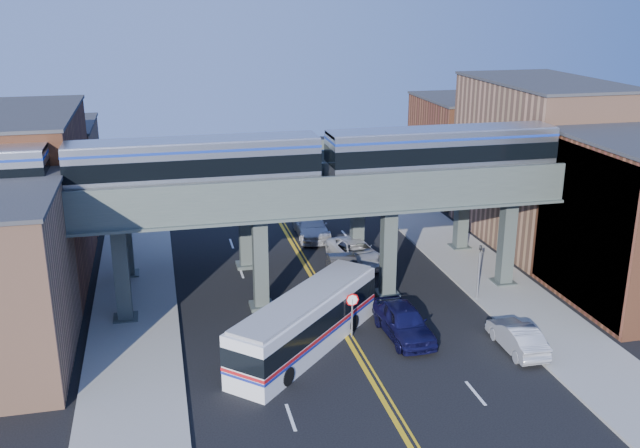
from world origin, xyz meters
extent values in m
plane|color=black|center=(0.00, 0.00, 0.00)|extent=(120.00, 120.00, 0.00)
cube|color=gray|center=(-11.50, 10.00, 0.08)|extent=(5.00, 70.00, 0.16)
cube|color=gray|center=(11.50, 10.00, 0.08)|extent=(5.00, 70.00, 0.16)
cube|color=brown|center=(-18.50, 16.00, 5.50)|extent=(8.00, 14.00, 11.00)
cube|color=#A47154|center=(-18.50, 29.00, 4.00)|extent=(8.00, 10.00, 8.00)
cube|color=brown|center=(18.50, 4.00, 5.00)|extent=(8.00, 10.00, 10.00)
cube|color=#A47154|center=(18.50, 16.00, 6.00)|extent=(8.00, 14.00, 12.00)
cube|color=brown|center=(18.50, 29.00, 4.50)|extent=(8.00, 10.00, 9.00)
cube|color=teal|center=(14.55, 4.00, 4.75)|extent=(0.10, 9.50, 9.50)
cube|color=#45504C|center=(-12.00, 8.00, 3.00)|extent=(0.85, 0.85, 6.00)
cube|color=#45504C|center=(-4.00, 8.00, 3.00)|extent=(0.85, 0.85, 6.00)
cube|color=#45504C|center=(4.00, 8.00, 3.00)|extent=(0.85, 0.85, 6.00)
cube|color=#45504C|center=(12.00, 8.00, 3.00)|extent=(0.85, 0.85, 6.00)
cube|color=#444E49|center=(0.00, 8.00, 6.70)|extent=(52.00, 3.60, 1.40)
cube|color=#45504C|center=(-12.00, 15.00, 3.00)|extent=(0.85, 0.85, 6.00)
cube|color=#45504C|center=(-4.00, 15.00, 3.00)|extent=(0.85, 0.85, 6.00)
cube|color=#45504C|center=(4.00, 15.00, 3.00)|extent=(0.85, 0.85, 6.00)
cube|color=#45504C|center=(12.00, 15.00, 3.00)|extent=(0.85, 0.85, 6.00)
cube|color=#444E49|center=(0.00, 15.00, 6.70)|extent=(52.00, 3.60, 1.40)
cube|color=black|center=(-17.80, 8.00, 7.51)|extent=(2.01, 2.01, 0.23)
cube|color=black|center=(-11.99, 8.00, 7.51)|extent=(2.01, 2.01, 0.23)
cube|color=black|center=(-3.08, 8.00, 7.51)|extent=(2.01, 2.01, 0.23)
cube|color=#A7A9B0|center=(-7.53, 8.00, 9.09)|extent=(13.92, 2.66, 2.93)
cube|color=black|center=(-7.53, 8.00, 9.24)|extent=(13.94, 2.72, 1.01)
cube|color=black|center=(2.73, 8.00, 7.51)|extent=(2.01, 2.01, 0.23)
cube|color=black|center=(11.64, 8.00, 7.51)|extent=(2.01, 2.01, 0.23)
cube|color=#A7A9B0|center=(7.18, 8.00, 9.09)|extent=(13.92, 2.66, 2.93)
cube|color=black|center=(7.18, 8.00, 9.24)|extent=(13.94, 2.72, 1.01)
cylinder|color=slate|center=(0.30, 3.00, 1.15)|extent=(0.09, 0.09, 2.30)
cylinder|color=red|center=(0.30, 3.00, 2.25)|extent=(0.76, 0.04, 0.76)
cylinder|color=slate|center=(9.20, 6.00, 1.60)|extent=(0.12, 0.12, 3.20)
imported|color=black|center=(9.20, 6.00, 3.65)|extent=(0.15, 0.18, 0.90)
cube|color=silver|center=(-2.46, 2.25, 1.48)|extent=(9.64, 10.01, 2.95)
cube|color=black|center=(-2.46, 2.25, 1.86)|extent=(9.72, 10.08, 1.00)
cube|color=#B21419|center=(-2.46, 2.25, 1.19)|extent=(9.71, 10.07, 0.17)
cylinder|color=black|center=(-4.97, -0.41, 0.48)|extent=(2.53, 2.46, 0.95)
cylinder|color=black|center=(-0.27, 4.58, 0.48)|extent=(2.53, 2.46, 0.95)
imported|color=#0E0E34|center=(3.11, 2.39, 0.93)|extent=(2.42, 5.52, 1.85)
imported|color=#303033|center=(1.88, 10.78, 0.82)|extent=(2.19, 5.11, 1.64)
imported|color=silver|center=(3.61, 13.98, 0.80)|extent=(3.41, 6.04, 1.59)
imported|color=#BABABF|center=(1.80, 20.34, 0.84)|extent=(2.63, 5.92, 1.69)
imported|color=#9F9FA4|center=(8.50, -0.42, 0.75)|extent=(1.64, 4.57, 1.50)
camera|label=1|loc=(-9.52, -31.40, 18.23)|focal=40.00mm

